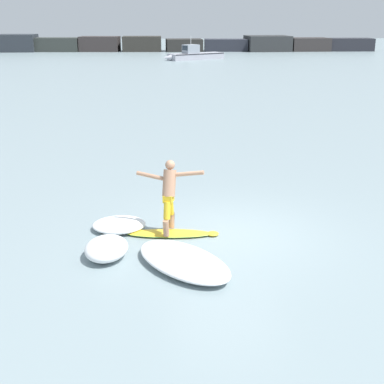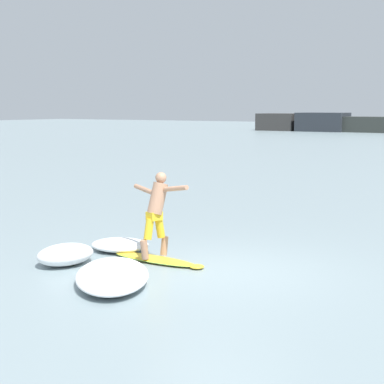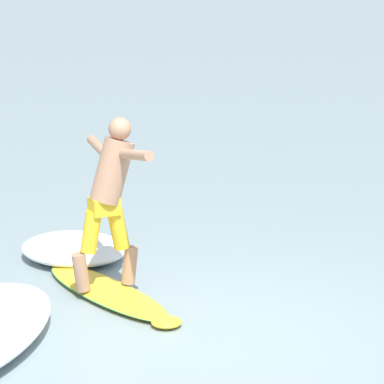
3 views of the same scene
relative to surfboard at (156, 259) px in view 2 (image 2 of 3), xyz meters
The scene contains 6 objects.
ground_plane 1.33m from the surfboard, ahead, with size 200.00×200.00×0.00m, color gray.
surfboard is the anchor object (origin of this frame).
surfer 0.98m from the surfboard, 105.53° to the left, with size 1.49×0.73×1.61m.
wave_foam_at_tail 1.69m from the surfboard, 140.17° to the right, with size 0.94×1.22×0.38m.
wave_foam_at_nose 1.63m from the surfboard, 80.88° to the right, with size 2.39×2.60×0.27m.
wave_foam_beside 1.24m from the surfboard, 161.81° to the left, with size 1.29×1.14×0.23m.
Camera 2 is at (5.57, -9.65, 2.91)m, focal length 60.00 mm.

